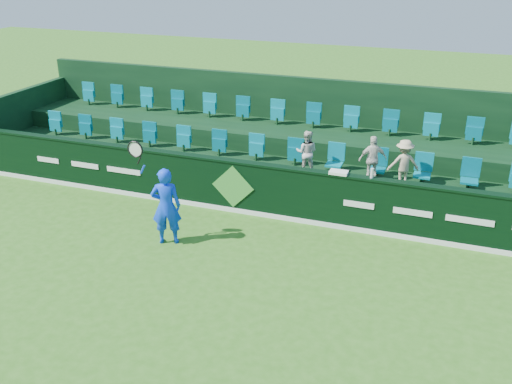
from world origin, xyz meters
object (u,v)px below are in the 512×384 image
at_px(spectator_left, 307,152).
at_px(towel, 339,172).
at_px(tennis_player, 166,205).
at_px(spectator_middle, 373,159).
at_px(spectator_right, 404,163).
at_px(drinks_bottle, 372,173).

bearing_deg(spectator_left, towel, 125.90).
bearing_deg(towel, tennis_player, -148.80).
bearing_deg(towel, spectator_middle, 62.19).
bearing_deg(spectator_right, spectator_left, -19.34).
xyz_separation_m(spectator_left, spectator_middle, (1.65, 0.00, 0.02)).
height_order(tennis_player, spectator_right, tennis_player).
bearing_deg(tennis_player, spectator_middle, 38.59).
bearing_deg(spectator_middle, towel, 37.37).
height_order(tennis_player, spectator_left, tennis_player).
bearing_deg(spectator_right, towel, 20.90).
relative_size(spectator_middle, spectator_right, 1.01).
relative_size(towel, drinks_bottle, 1.81).
height_order(spectator_middle, towel, spectator_middle).
bearing_deg(towel, drinks_bottle, 0.00).
xyz_separation_m(spectator_left, drinks_bottle, (1.81, -1.12, 0.10)).
bearing_deg(drinks_bottle, spectator_right, 62.94).
height_order(spectator_middle, drinks_bottle, spectator_middle).
bearing_deg(spectator_right, spectator_middle, -19.34).
xyz_separation_m(tennis_player, towel, (3.37, 2.04, 0.48)).
height_order(spectator_middle, spectator_right, spectator_middle).
height_order(tennis_player, drinks_bottle, tennis_player).
distance_m(spectator_middle, towel, 1.27).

